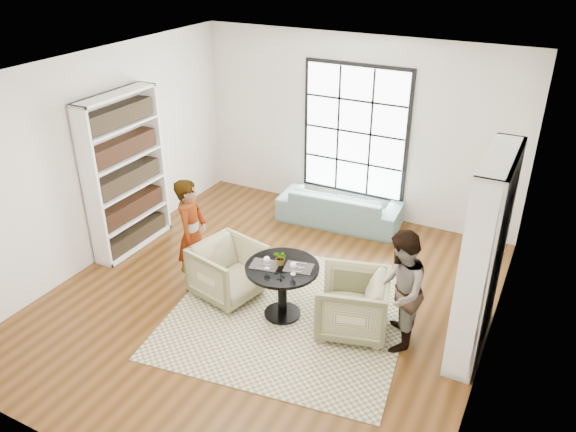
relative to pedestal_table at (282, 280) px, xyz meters
The scene contains 16 objects.
ground 0.67m from the pedestal_table, 144.87° to the left, with size 6.00×6.00×0.00m, color brown.
room_shell 1.11m from the pedestal_table, 113.19° to the left, with size 6.00×6.01×6.00m.
rug 0.54m from the pedestal_table, 46.01° to the left, with size 2.91×2.91×0.01m, color #B9B28B.
pedestal_table is the anchor object (origin of this frame).
sofa 2.72m from the pedestal_table, 97.14° to the left, with size 2.01×0.79×0.59m, color gray.
armchair_left 0.86m from the pedestal_table, behind, with size 0.80×0.83×0.75m, color tan.
armchair_right 0.91m from the pedestal_table, ahead, with size 0.82×0.85×0.77m, color #C0BC89.
person_left 1.42m from the pedestal_table, behind, with size 0.58×0.38×1.58m, color gray.
person_right 1.46m from the pedestal_table, ahead, with size 0.73×0.57×1.49m, color gray.
placemat_left 0.30m from the pedestal_table, 161.17° to the right, with size 0.34×0.26×0.01m, color black.
placemat_right 0.29m from the pedestal_table, 18.12° to the left, with size 0.34×0.26×0.01m, color black.
cutlery_left 0.30m from the pedestal_table, 161.17° to the right, with size 0.14×0.22×0.01m, color #BBBBC0, non-canonical shape.
cutlery_right 0.29m from the pedestal_table, 18.12° to the left, with size 0.14×0.22×0.01m, color #BBBBC0, non-canonical shape.
wine_glass_left 0.38m from the pedestal_table, 136.59° to the right, with size 0.08×0.08×0.18m.
wine_glass_right 0.39m from the pedestal_table, 25.70° to the right, with size 0.08×0.08×0.17m.
flower_centerpiece 0.30m from the pedestal_table, 137.23° to the left, with size 0.18×0.15×0.20m, color gray.
Camera 1 is at (3.06, -5.37, 4.43)m, focal length 35.00 mm.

